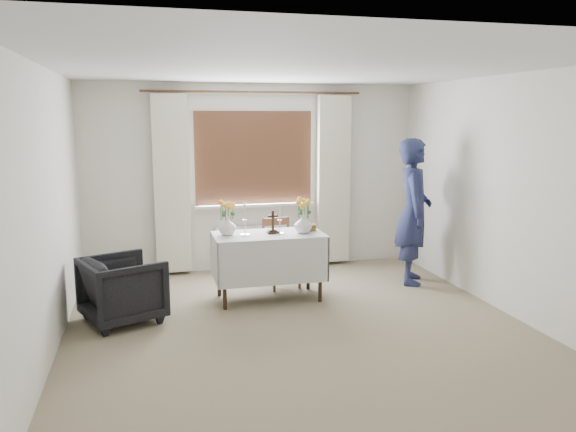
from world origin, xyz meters
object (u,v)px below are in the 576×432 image
at_px(altar_table, 269,267).
at_px(flower_vase_right, 303,224).
at_px(person, 414,212).
at_px(wooden_chair, 281,253).
at_px(flower_vase_left, 227,226).
at_px(wooden_cross, 273,222).
at_px(armchair, 123,289).

height_order(altar_table, flower_vase_right, flower_vase_right).
bearing_deg(altar_table, person, 6.44).
height_order(wooden_chair, flower_vase_left, flower_vase_left).
relative_size(wooden_cross, flower_vase_left, 1.28).
xyz_separation_m(armchair, person, (3.48, 0.55, 0.57)).
bearing_deg(wooden_chair, wooden_cross, -126.22).
relative_size(altar_table, armchair, 1.68).
xyz_separation_m(altar_table, wooden_cross, (0.05, 0.01, 0.51)).
distance_m(person, flower_vase_right, 1.52).
bearing_deg(wooden_chair, flower_vase_left, -163.19).
xyz_separation_m(wooden_chair, wooden_cross, (-0.20, -0.41, 0.47)).
height_order(wooden_chair, flower_vase_right, flower_vase_right).
xyz_separation_m(armchair, wooden_cross, (1.64, 0.35, 0.56)).
bearing_deg(armchair, wooden_chair, -89.99).
bearing_deg(altar_table, wooden_chair, 59.31).
bearing_deg(flower_vase_right, wooden_cross, 169.90).
relative_size(person, flower_vase_right, 8.63).
relative_size(flower_vase_left, flower_vase_right, 0.99).
bearing_deg(wooden_chair, altar_table, -131.26).
height_order(altar_table, wooden_chair, wooden_chair).
relative_size(wooden_cross, flower_vase_right, 1.27).
bearing_deg(flower_vase_left, altar_table, -6.89).
relative_size(wooden_chair, wooden_cross, 3.18).
distance_m(wooden_chair, person, 1.72).
distance_m(altar_table, flower_vase_left, 0.67).
distance_m(altar_table, wooden_chair, 0.49).
relative_size(altar_table, flower_vase_left, 6.00).
bearing_deg(altar_table, armchair, -168.07).
bearing_deg(armchair, flower_vase_left, -93.31).
xyz_separation_m(altar_table, person, (1.89, 0.21, 0.52)).
bearing_deg(wooden_cross, altar_table, -173.43).
bearing_deg(altar_table, wooden_cross, 10.52).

